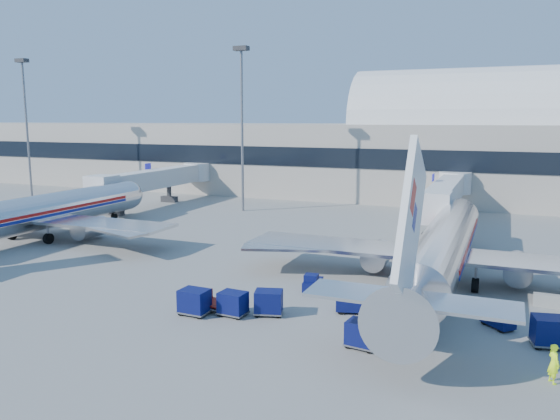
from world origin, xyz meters
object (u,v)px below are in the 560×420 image
at_px(tug_lead, 352,302).
at_px(cart_solo_far, 550,331).
at_px(cart_open_red, 217,305).
at_px(tug_right, 497,318).
at_px(cart_train_c, 194,301).
at_px(barrier_near, 557,302).
at_px(cart_train_b, 233,303).
at_px(mast_west, 242,105).
at_px(tug_left, 312,283).
at_px(cart_solo_near, 362,334).
at_px(mast_far_west, 25,107).
at_px(cart_train_a, 269,302).
at_px(airliner_mid, 36,213).
at_px(jetbridge_near, 447,193).
at_px(airliner_main, 442,248).
at_px(ramp_worker, 554,364).
at_px(jetbridge_mid, 160,178).

xyz_separation_m(tug_lead, cart_solo_far, (11.85, -1.12, 0.22)).
bearing_deg(cart_solo_far, cart_open_red, 174.11).
bearing_deg(tug_right, cart_train_c, -119.12).
height_order(tug_lead, cart_solo_far, cart_solo_far).
relative_size(barrier_near, cart_train_b, 1.57).
distance_m(mast_west, tug_left, 40.26).
bearing_deg(tug_left, cart_solo_near, -150.35).
bearing_deg(cart_open_red, cart_solo_far, 19.27).
bearing_deg(mast_far_west, cart_solo_far, -24.64).
bearing_deg(barrier_near, cart_train_a, -153.53).
height_order(tug_lead, cart_train_b, cart_train_b).
height_order(cart_train_a, cart_solo_far, cart_solo_far).
relative_size(mast_far_west, cart_train_a, 10.27).
distance_m(airliner_mid, tug_lead, 38.33).
xyz_separation_m(tug_right, cart_train_c, (-18.57, -5.37, 0.31)).
bearing_deg(cart_solo_far, cart_train_c, 177.02).
height_order(jetbridge_near, cart_train_b, jetbridge_near).
height_order(barrier_near, tug_right, tug_right).
bearing_deg(barrier_near, cart_train_b, -153.58).
relative_size(airliner_main, mast_west, 1.65).
xyz_separation_m(mast_far_west, cart_train_b, (58.14, -37.87, -13.94)).
relative_size(cart_open_red, ramp_worker, 1.24).
xyz_separation_m(tug_left, cart_solo_far, (15.79, -4.27, 0.26)).
xyz_separation_m(airliner_mid, ramp_worker, (48.96, -14.61, -1.93)).
distance_m(airliner_mid, cart_solo_near, 41.78).
distance_m(tug_left, cart_train_b, 7.48).
height_order(jetbridge_mid, tug_left, jetbridge_mid).
xyz_separation_m(jetbridge_near, cart_train_a, (-7.34, -37.64, -3.04)).
distance_m(mast_far_west, cart_train_a, 71.98).
relative_size(airliner_main, cart_solo_far, 16.56).
bearing_deg(cart_solo_near, tug_right, 50.12).
distance_m(jetbridge_near, cart_open_red, 39.96).
bearing_deg(jetbridge_mid, tug_left, -41.78).
bearing_deg(mast_west, ramp_worker, -47.34).
bearing_deg(tug_lead, cart_train_b, -168.53).
height_order(jetbridge_mid, mast_far_west, mast_far_west).
xyz_separation_m(cart_train_c, cart_open_red, (1.00, 1.21, -0.50)).
relative_size(jetbridge_near, tug_left, 11.75).
bearing_deg(mast_far_west, barrier_near, -19.75).
bearing_deg(cart_train_c, airliner_main, 44.76).
bearing_deg(cart_open_red, cart_train_b, -1.95).
bearing_deg(tug_left, cart_train_c, 138.21).
bearing_deg(tug_right, airliner_main, 163.41).
bearing_deg(cart_solo_near, cart_train_c, -176.39).
bearing_deg(airliner_main, barrier_near, -17.39).
height_order(cart_train_c, cart_solo_near, cart_train_c).
height_order(airliner_mid, cart_train_b, airliner_mid).
distance_m(tug_right, cart_train_a, 14.45).
bearing_deg(mast_far_west, cart_train_b, -33.08).
xyz_separation_m(airliner_main, mast_far_west, (-70.00, 25.49, 11.87)).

